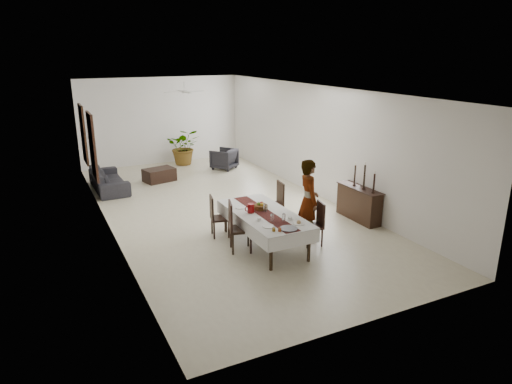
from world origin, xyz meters
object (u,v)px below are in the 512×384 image
object	(u,v)px
sofa	(109,179)
dining_table_top	(264,214)
sideboard_body	(359,204)
woman	(309,201)
red_pitcher	(251,208)

from	to	relation	value
sofa	dining_table_top	bearing A→B (deg)	-159.19
dining_table_top	sideboard_body	world-z (taller)	sideboard_body
woman	sideboard_body	distance (m)	2.01
red_pitcher	woman	size ratio (longest dim) A/B	0.11
red_pitcher	sofa	xyz separation A→B (m)	(-2.11, 5.72, -0.53)
red_pitcher	dining_table_top	bearing A→B (deg)	-30.69
red_pitcher	sofa	distance (m)	6.12
sideboard_body	sofa	bearing A→B (deg)	133.64
red_pitcher	sofa	size ratio (longest dim) A/B	0.09
woman	dining_table_top	bearing A→B (deg)	93.81
sofa	red_pitcher	bearing A→B (deg)	-160.84
red_pitcher	woman	distance (m)	1.31
woman	sideboard_body	bearing A→B (deg)	-60.87
woman	sofa	world-z (taller)	woman
sideboard_body	sofa	xyz separation A→B (m)	(-5.25, 5.50, -0.08)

